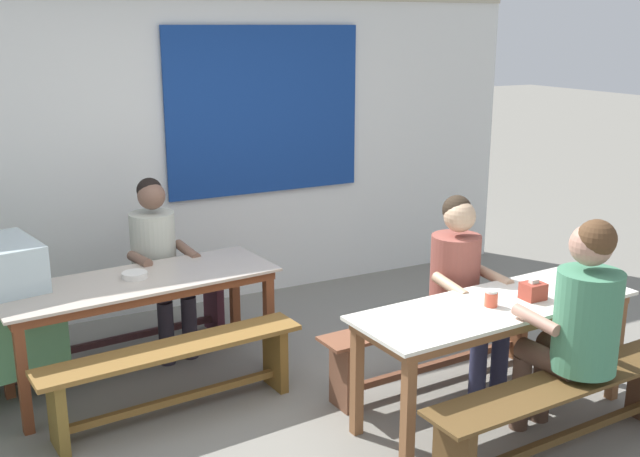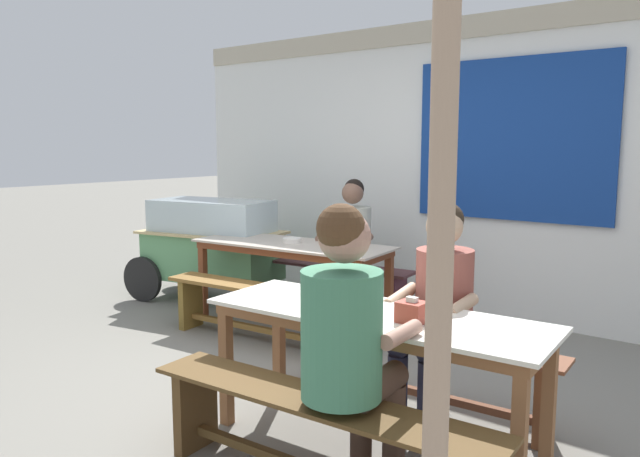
# 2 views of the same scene
# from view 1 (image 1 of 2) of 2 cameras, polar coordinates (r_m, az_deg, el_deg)

# --- Properties ---
(ground_plane) EXTENTS (40.00, 40.00, 0.00)m
(ground_plane) POSITION_cam_1_polar(r_m,az_deg,el_deg) (4.69, 0.51, -14.65)
(ground_plane) COLOR slate
(backdrop_wall) EXTENTS (6.25, 0.23, 2.73)m
(backdrop_wall) POSITION_cam_1_polar(r_m,az_deg,el_deg) (6.36, -9.57, 6.83)
(backdrop_wall) COLOR silver
(backdrop_wall) RESTS_ON ground_plane
(dining_table_far) EXTENTS (1.84, 0.81, 0.73)m
(dining_table_far) POSITION_cam_1_polar(r_m,az_deg,el_deg) (5.07, -13.50, -4.53)
(dining_table_far) COLOR #B9AB9C
(dining_table_far) RESTS_ON ground_plane
(dining_table_near) EXTENTS (1.84, 0.71, 0.73)m
(dining_table_near) POSITION_cam_1_polar(r_m,az_deg,el_deg) (4.63, 13.14, -6.43)
(dining_table_near) COLOR white
(dining_table_near) RESTS_ON ground_plane
(bench_far_back) EXTENTS (1.80, 0.47, 0.46)m
(bench_far_back) POSITION_cam_1_polar(r_m,az_deg,el_deg) (5.68, -15.16, -6.22)
(bench_far_back) COLOR #4E2D2F
(bench_far_back) RESTS_ON ground_plane
(bench_far_front) EXTENTS (1.66, 0.44, 0.46)m
(bench_far_front) POSITION_cam_1_polar(r_m,az_deg,el_deg) (4.73, -10.97, -10.36)
(bench_far_front) COLOR brown
(bench_far_front) RESTS_ON ground_plane
(bench_near_back) EXTENTS (1.72, 0.35, 0.46)m
(bench_near_back) POSITION_cam_1_polar(r_m,az_deg,el_deg) (5.14, 8.68, -8.31)
(bench_near_back) COLOR brown
(bench_near_back) RESTS_ON ground_plane
(bench_near_front) EXTENTS (1.78, 0.42, 0.46)m
(bench_near_front) POSITION_cam_1_polar(r_m,az_deg,el_deg) (4.44, 17.82, -12.78)
(bench_near_front) COLOR brown
(bench_near_front) RESTS_ON ground_plane
(person_right_near_table) EXTENTS (0.45, 0.60, 1.27)m
(person_right_near_table) POSITION_cam_1_polar(r_m,az_deg,el_deg) (5.03, 10.72, -3.76)
(person_right_near_table) COLOR #2A2C48
(person_right_near_table) RESTS_ON ground_plane
(person_center_facing) EXTENTS (0.48, 0.58, 1.28)m
(person_center_facing) POSITION_cam_1_polar(r_m,az_deg,el_deg) (5.57, -12.19, -1.94)
(person_center_facing) COLOR #28242D
(person_center_facing) RESTS_ON ground_plane
(person_near_front) EXTENTS (0.49, 0.58, 1.35)m
(person_near_front) POSITION_cam_1_polar(r_m,az_deg,el_deg) (4.38, 18.97, -6.44)
(person_near_front) COLOR #4B3528
(person_near_front) RESTS_ON ground_plane
(tissue_box) EXTENTS (0.13, 0.12, 0.13)m
(tissue_box) POSITION_cam_1_polar(r_m,az_deg,el_deg) (4.71, 15.83, -4.56)
(tissue_box) COLOR #9B392B
(tissue_box) RESTS_ON dining_table_near
(condiment_jar) EXTENTS (0.08, 0.08, 0.10)m
(condiment_jar) POSITION_cam_1_polar(r_m,az_deg,el_deg) (4.53, 12.83, -5.18)
(condiment_jar) COLOR #E15239
(condiment_jar) RESTS_ON dining_table_near
(soup_bowl) EXTENTS (0.16, 0.16, 0.04)m
(soup_bowl) POSITION_cam_1_polar(r_m,az_deg,el_deg) (5.06, -13.86, -3.45)
(soup_bowl) COLOR silver
(soup_bowl) RESTS_ON dining_table_far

